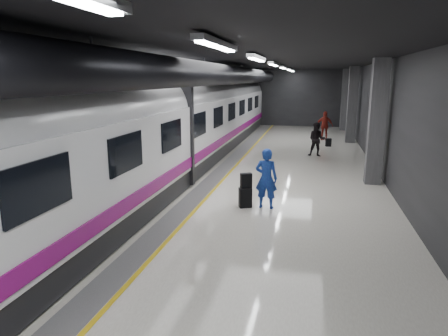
# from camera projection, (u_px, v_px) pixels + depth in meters

# --- Properties ---
(ground) EXTENTS (40.00, 40.00, 0.00)m
(ground) POSITION_uv_depth(u_px,v_px,m) (242.00, 190.00, 13.89)
(ground) COLOR white
(ground) RESTS_ON ground
(platform_hall) EXTENTS (10.02, 40.02, 4.51)m
(platform_hall) POSITION_uv_depth(u_px,v_px,m) (239.00, 86.00, 14.08)
(platform_hall) COLOR black
(platform_hall) RESTS_ON ground
(train) EXTENTS (3.05, 38.00, 4.05)m
(train) POSITION_uv_depth(u_px,v_px,m) (152.00, 128.00, 14.12)
(train) COLOR black
(train) RESTS_ON ground
(traveler_main) EXTENTS (0.70, 0.49, 1.81)m
(traveler_main) POSITION_uv_depth(u_px,v_px,m) (266.00, 178.00, 11.81)
(traveler_main) COLOR blue
(traveler_main) RESTS_ON ground
(suitcase_main) EXTENTS (0.43, 0.37, 0.60)m
(suitcase_main) POSITION_uv_depth(u_px,v_px,m) (245.00, 198.00, 11.98)
(suitcase_main) COLOR black
(suitcase_main) RESTS_ON ground
(shoulder_bag) EXTENTS (0.38, 0.31, 0.44)m
(shoulder_bag) POSITION_uv_depth(u_px,v_px,m) (246.00, 181.00, 11.90)
(shoulder_bag) COLOR black
(shoulder_bag) RESTS_ON suitcase_main
(traveler_far_a) EXTENTS (0.87, 0.70, 1.69)m
(traveler_far_a) POSITION_uv_depth(u_px,v_px,m) (317.00, 139.00, 19.75)
(traveler_far_a) COLOR black
(traveler_far_a) RESTS_ON ground
(traveler_far_b) EXTENTS (1.08, 0.50, 1.80)m
(traveler_far_b) POSITION_uv_depth(u_px,v_px,m) (324.00, 126.00, 25.07)
(traveler_far_b) COLOR maroon
(traveler_far_b) RESTS_ON ground
(suitcase_far) EXTENTS (0.34, 0.25, 0.46)m
(suitcase_far) POSITION_uv_depth(u_px,v_px,m) (328.00, 142.00, 22.81)
(suitcase_far) COLOR black
(suitcase_far) RESTS_ON ground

